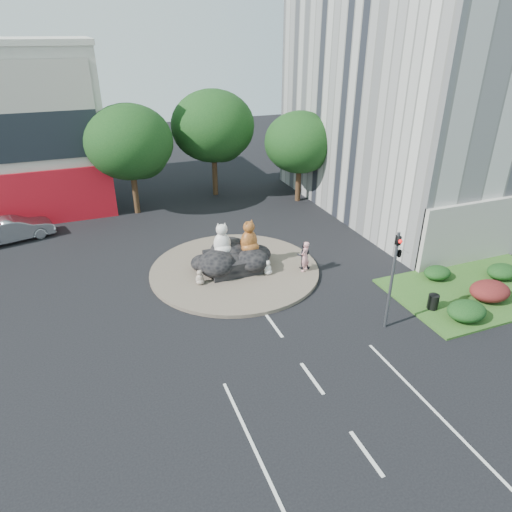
{
  "coord_description": "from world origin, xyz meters",
  "views": [
    {
      "loc": [
        -7.45,
        -12.81,
        13.0
      ],
      "look_at": [
        0.49,
        7.71,
        2.0
      ],
      "focal_mm": 32.0,
      "sensor_mm": 36.0,
      "label": 1
    }
  ],
  "objects": [
    {
      "name": "roundabout_island",
      "position": [
        0.0,
        10.0,
        0.1
      ],
      "size": [
        10.0,
        10.0,
        0.2
      ],
      "primitive_type": "cylinder",
      "color": "brown",
      "rests_on": "ground"
    },
    {
      "name": "kitten_white",
      "position": [
        1.59,
        8.68,
        0.64
      ],
      "size": [
        0.64,
        0.59,
        0.89
      ],
      "primitive_type": null,
      "rotation": [
        0.0,
        0.0,
        0.29
      ],
      "color": "beige",
      "rests_on": "roundabout_island"
    },
    {
      "name": "hedge_red",
      "position": [
        11.5,
        2.0,
        0.61
      ],
      "size": [
        2.2,
        1.76,
        0.99
      ],
      "primitive_type": "ellipsoid",
      "color": "#501515",
      "rests_on": "grass_verge"
    },
    {
      "name": "rock_plinth",
      "position": [
        0.0,
        10.0,
        0.65
      ],
      "size": [
        3.2,
        2.6,
        0.9
      ],
      "primitive_type": null,
      "color": "black",
      "rests_on": "roundabout_island"
    },
    {
      "name": "cat_white",
      "position": [
        -0.58,
        10.43,
        2.07
      ],
      "size": [
        1.34,
        1.21,
        1.95
      ],
      "primitive_type": null,
      "rotation": [
        0.0,
        0.0,
        -0.19
      ],
      "color": "silver",
      "rests_on": "rock_plinth"
    },
    {
      "name": "tree_mid",
      "position": [
        3.07,
        24.06,
        5.56
      ],
      "size": [
        6.84,
        6.84,
        8.76
      ],
      "color": "#382314",
      "rests_on": "ground"
    },
    {
      "name": "street_lamp",
      "position": [
        12.82,
        8.0,
        4.55
      ],
      "size": [
        2.34,
        0.22,
        8.06
      ],
      "color": "#595B60",
      "rests_on": "ground"
    },
    {
      "name": "hedge_back_green",
      "position": [
        10.5,
        4.8,
        0.48
      ],
      "size": [
        1.6,
        1.28,
        0.72
      ],
      "primitive_type": "ellipsoid",
      "color": "black",
      "rests_on": "grass_verge"
    },
    {
      "name": "cat_tabby",
      "position": [
        0.97,
        10.1,
        2.11
      ],
      "size": [
        1.49,
        1.39,
        2.02
      ],
      "primitive_type": null,
      "rotation": [
        0.0,
        0.0,
        0.33
      ],
      "color": "#B56125",
      "rests_on": "rock_plinth"
    },
    {
      "name": "tree_left",
      "position": [
        -3.93,
        22.06,
        5.25
      ],
      "size": [
        6.46,
        6.46,
        8.27
      ],
      "color": "#382314",
      "rests_on": "ground"
    },
    {
      "name": "litter_bin",
      "position": [
        8.11,
        2.34,
        0.51
      ],
      "size": [
        0.66,
        0.66,
        0.79
      ],
      "primitive_type": "cylinder",
      "rotation": [
        0.0,
        0.0,
        0.24
      ],
      "color": "black",
      "rests_on": "grass_verge"
    },
    {
      "name": "pedestrian_dark",
      "position": [
        3.83,
        8.56,
        1.03
      ],
      "size": [
        0.99,
        0.89,
        1.66
      ],
      "primitive_type": "imported",
      "rotation": [
        0.0,
        0.0,
        2.75
      ],
      "color": "black",
      "rests_on": "roundabout_island"
    },
    {
      "name": "hedge_mid_green",
      "position": [
        14.0,
        3.5,
        0.53
      ],
      "size": [
        1.8,
        1.44,
        0.81
      ],
      "primitive_type": "ellipsoid",
      "color": "black",
      "rests_on": "grass_verge"
    },
    {
      "name": "parked_car",
      "position": [
        -12.49,
        19.64,
        0.81
      ],
      "size": [
        5.2,
        2.92,
        1.62
      ],
      "primitive_type": "imported",
      "rotation": [
        0.0,
        0.0,
        1.83
      ],
      "color": "#9B9CA2",
      "rests_on": "ground"
    },
    {
      "name": "hedge_near_green",
      "position": [
        9.0,
        1.0,
        0.57
      ],
      "size": [
        2.0,
        1.6,
        0.9
      ],
      "primitive_type": "ellipsoid",
      "color": "black",
      "rests_on": "grass_verge"
    },
    {
      "name": "grass_verge",
      "position": [
        12.0,
        3.0,
        0.06
      ],
      "size": [
        10.0,
        6.0,
        0.12
      ],
      "primitive_type": "cube",
      "color": "#21521B",
      "rests_on": "ground"
    },
    {
      "name": "tree_right",
      "position": [
        9.07,
        20.06,
        4.63
      ],
      "size": [
        5.7,
        5.7,
        7.3
      ],
      "color": "#382314",
      "rests_on": "ground"
    },
    {
      "name": "kitten_calico",
      "position": [
        -2.38,
        8.98,
        0.64
      ],
      "size": [
        0.57,
        0.5,
        0.88
      ],
      "primitive_type": null,
      "rotation": [
        0.0,
        0.0,
        -0.09
      ],
      "color": "silver",
      "rests_on": "roundabout_island"
    },
    {
      "name": "pedestrian_pink",
      "position": [
        3.75,
        8.24,
        1.13
      ],
      "size": [
        0.81,
        0.77,
        1.86
      ],
      "primitive_type": "imported",
      "rotation": [
        0.0,
        0.0,
        3.79
      ],
      "color": "pink",
      "rests_on": "roundabout_island"
    },
    {
      "name": "ground",
      "position": [
        0.0,
        0.0,
        0.0
      ],
      "size": [
        120.0,
        120.0,
        0.0
      ],
      "primitive_type": "plane",
      "color": "black",
      "rests_on": "ground"
    },
    {
      "name": "traffic_light",
      "position": [
        5.1,
        2.0,
        3.62
      ],
      "size": [
        0.44,
        1.24,
        5.0
      ],
      "color": "#595B60",
      "rests_on": "ground"
    }
  ]
}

